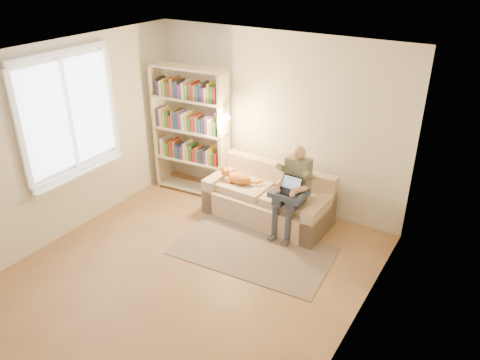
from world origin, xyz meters
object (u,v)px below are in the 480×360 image
Objects in this scene: cat at (240,178)px; sofa at (269,201)px; laptop at (285,186)px; bookshelf at (190,125)px; person at (293,186)px.

sofa is at bearing 14.80° from cat.
bookshelf is (-1.83, 0.34, 0.40)m from laptop.
bookshelf is (-1.02, 0.19, 0.56)m from cat.
person reaches higher than sofa.
cat is at bearing -165.20° from sofa.
cat is (-0.44, -0.10, 0.30)m from sofa.
sofa is at bearing -8.97° from bookshelf.
laptop is 1.91m from bookshelf.
person reaches higher than laptop.
cat is 0.84m from laptop.
person is at bearing -17.52° from sofa.
person is at bearing 54.23° from laptop.
person is at bearing -1.75° from cat.
person is (0.45, -0.16, 0.43)m from sofa.
laptop reaches higher than cat.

